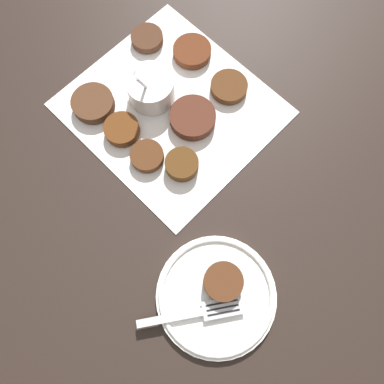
% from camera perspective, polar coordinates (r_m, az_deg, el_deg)
% --- Properties ---
extents(ground_plane, '(4.00, 4.00, 0.00)m').
position_cam_1_polar(ground_plane, '(0.71, -0.64, 12.15)').
color(ground_plane, black).
extents(napkin, '(0.41, 0.39, 0.00)m').
position_cam_1_polar(napkin, '(0.71, -3.17, 12.64)').
color(napkin, white).
rests_on(napkin, ground_plane).
extents(sauce_bowl, '(0.09, 0.09, 0.10)m').
position_cam_1_polar(sauce_bowl, '(0.71, -6.31, 15.32)').
color(sauce_bowl, white).
rests_on(sauce_bowl, napkin).
extents(fritter_0, '(0.08, 0.08, 0.02)m').
position_cam_1_polar(fritter_0, '(0.72, -14.84, 12.92)').
color(fritter_0, '#4E301E').
rests_on(fritter_0, napkin).
extents(fritter_1, '(0.06, 0.06, 0.02)m').
position_cam_1_polar(fritter_1, '(0.65, -1.56, 4.23)').
color(fritter_1, '#513115').
rests_on(fritter_1, napkin).
extents(fritter_2, '(0.07, 0.07, 0.02)m').
position_cam_1_polar(fritter_2, '(0.73, 5.65, 15.65)').
color(fritter_2, '#512F18').
rests_on(fritter_2, napkin).
extents(fritter_3, '(0.06, 0.06, 0.02)m').
position_cam_1_polar(fritter_3, '(0.79, -6.87, 22.23)').
color(fritter_3, '#472B1C').
rests_on(fritter_3, napkin).
extents(fritter_4, '(0.08, 0.08, 0.02)m').
position_cam_1_polar(fritter_4, '(0.69, 0.09, 11.25)').
color(fritter_4, '#4E281C').
rests_on(fritter_4, napkin).
extents(fritter_5, '(0.06, 0.06, 0.02)m').
position_cam_1_polar(fritter_5, '(0.66, -6.87, 5.46)').
color(fritter_5, '#502D18').
rests_on(fritter_5, napkin).
extents(fritter_6, '(0.07, 0.07, 0.02)m').
position_cam_1_polar(fritter_6, '(0.77, 0.02, 20.64)').
color(fritter_6, '#582A17').
rests_on(fritter_6, napkin).
extents(fritter_7, '(0.06, 0.06, 0.02)m').
position_cam_1_polar(fritter_7, '(0.69, -10.64, 9.35)').
color(fritter_7, '#5A3015').
rests_on(fritter_7, napkin).
extents(serving_plate, '(0.19, 0.19, 0.02)m').
position_cam_1_polar(serving_plate, '(0.61, 3.71, -15.50)').
color(serving_plate, white).
rests_on(serving_plate, ground_plane).
extents(fritter_on_plate, '(0.06, 0.06, 0.02)m').
position_cam_1_polar(fritter_on_plate, '(0.60, 4.78, -13.47)').
color(fritter_on_plate, '#512D19').
rests_on(fritter_on_plate, serving_plate).
extents(fork, '(0.13, 0.13, 0.00)m').
position_cam_1_polar(fork, '(0.60, 1.51, -17.77)').
color(fork, silver).
rests_on(fork, serving_plate).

